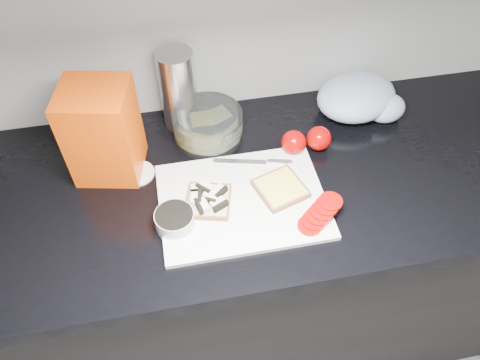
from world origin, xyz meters
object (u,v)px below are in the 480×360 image
glass_bowl (208,125)px  steel_canister (178,90)px  cutting_board (242,201)px  bread_bag (103,132)px

glass_bowl → steel_canister: size_ratio=0.82×
cutting_board → bread_bag: bread_bag is taller
cutting_board → steel_canister: steel_canister is taller
bread_bag → steel_canister: bread_bag is taller
glass_bowl → bread_bag: 0.28m
cutting_board → bread_bag: 0.38m
glass_bowl → bread_bag: bearing=-165.5°
cutting_board → glass_bowl: size_ratio=2.12×
cutting_board → bread_bag: bearing=149.7°
glass_bowl → steel_canister: steel_canister is taller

